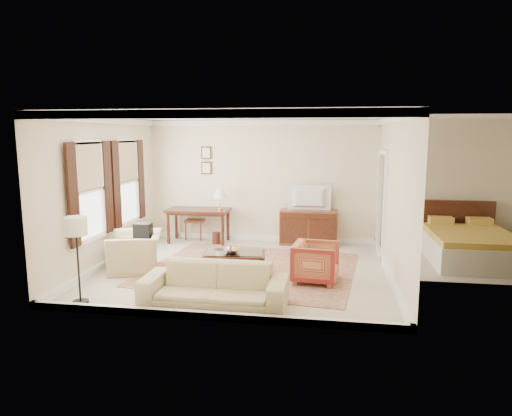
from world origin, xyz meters
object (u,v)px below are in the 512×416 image
(tv, at_px, (309,190))
(club_armchair, at_px, (135,245))
(striped_armchair, at_px, (316,260))
(sofa, at_px, (214,279))
(writing_desk, at_px, (198,214))
(sideboard, at_px, (309,227))
(coffee_table, at_px, (234,258))

(tv, xyz_separation_m, club_armchair, (-3.18, -2.52, -0.82))
(striped_armchair, distance_m, sofa, 2.03)
(writing_desk, bearing_deg, club_armchair, -103.39)
(sideboard, height_order, coffee_table, sideboard)
(writing_desk, height_order, striped_armchair, writing_desk)
(club_armchair, bearing_deg, sofa, 33.49)
(sideboard, height_order, tv, tv)
(writing_desk, relative_size, tv, 1.55)
(tv, xyz_separation_m, sofa, (-1.23, -4.13, -0.87))
(writing_desk, relative_size, striped_armchair, 1.90)
(writing_desk, distance_m, club_armchair, 2.44)
(tv, relative_size, club_armchair, 0.88)
(coffee_table, distance_m, club_armchair, 1.96)
(striped_armchair, height_order, sofa, sofa)
(sideboard, xyz_separation_m, coffee_table, (-1.22, -2.69, -0.06))
(sideboard, relative_size, tv, 1.40)
(tv, bearing_deg, striped_armchair, 95.11)
(sideboard, relative_size, coffee_table, 1.16)
(tv, bearing_deg, sofa, 73.43)
(sideboard, height_order, club_armchair, club_armchair)
(coffee_table, xyz_separation_m, club_armchair, (-1.95, 0.15, 0.12))
(writing_desk, height_order, sofa, sofa)
(tv, height_order, club_armchair, tv)
(coffee_table, relative_size, sofa, 0.53)
(tv, bearing_deg, sideboard, -90.00)
(tv, distance_m, sofa, 4.39)
(club_armchair, bearing_deg, coffee_table, 68.68)
(club_armchair, bearing_deg, tv, 111.42)
(sofa, bearing_deg, writing_desk, 109.68)
(club_armchair, distance_m, sofa, 2.52)
(striped_armchair, bearing_deg, club_armchair, 93.17)
(tv, distance_m, coffee_table, 3.08)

